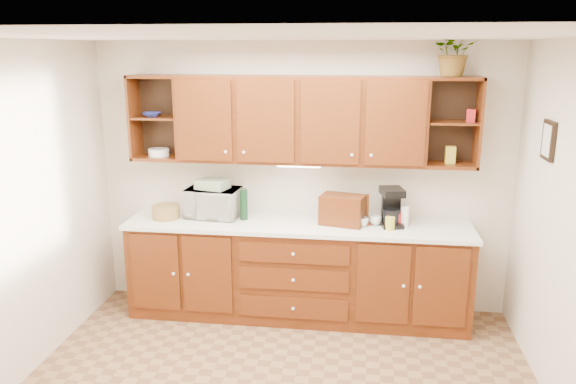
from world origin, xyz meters
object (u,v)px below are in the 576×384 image
(bread_box, at_px, (342,210))
(coffee_maker, at_px, (391,207))
(potted_plant, at_px, (455,51))
(microwave, at_px, (213,203))

(bread_box, relative_size, coffee_maker, 1.11)
(bread_box, distance_m, coffee_maker, 0.45)
(potted_plant, bearing_deg, coffee_maker, -174.88)
(bread_box, xyz_separation_m, potted_plant, (0.92, 0.07, 1.43))
(microwave, distance_m, coffee_maker, 1.70)
(microwave, xyz_separation_m, bread_box, (1.25, -0.08, -0.00))
(bread_box, height_order, potted_plant, potted_plant)
(microwave, height_order, coffee_maker, coffee_maker)
(potted_plant, bearing_deg, microwave, 179.92)
(microwave, relative_size, potted_plant, 1.17)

